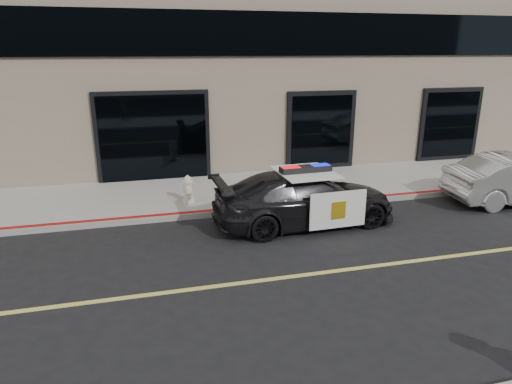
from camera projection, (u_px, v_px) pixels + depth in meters
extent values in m
plane|color=black|center=(233.00, 284.00, 8.25)|extent=(120.00, 120.00, 0.00)
cube|color=gray|center=(195.00, 194.00, 13.07)|extent=(60.00, 3.50, 0.15)
imported|color=black|center=(305.00, 198.00, 10.92)|extent=(2.14, 4.56, 1.28)
cube|color=white|center=(338.00, 210.00, 10.21)|extent=(1.37, 0.09, 0.85)
cube|color=white|center=(306.00, 187.00, 11.89)|extent=(1.37, 0.09, 0.85)
cube|color=white|center=(305.00, 172.00, 10.73)|extent=(1.34, 1.59, 0.02)
cube|color=gold|center=(339.00, 210.00, 10.19)|extent=(0.34, 0.02, 0.41)
cube|color=black|center=(306.00, 169.00, 10.71)|extent=(1.24, 0.37, 0.15)
cube|color=red|center=(291.00, 170.00, 10.60)|extent=(0.44, 0.29, 0.14)
cube|color=#0C19CC|center=(320.00, 167.00, 10.81)|extent=(0.44, 0.29, 0.14)
cylinder|color=beige|center=(189.00, 200.00, 12.23)|extent=(0.33, 0.33, 0.07)
cylinder|color=beige|center=(188.00, 191.00, 12.15)|extent=(0.24, 0.24, 0.46)
cylinder|color=beige|center=(188.00, 182.00, 12.08)|extent=(0.28, 0.28, 0.05)
sphere|color=beige|center=(188.00, 180.00, 12.06)|extent=(0.21, 0.21, 0.21)
cylinder|color=beige|center=(187.00, 176.00, 12.03)|extent=(0.06, 0.06, 0.06)
cylinder|color=beige|center=(187.00, 187.00, 12.27)|extent=(0.12, 0.11, 0.12)
cylinder|color=beige|center=(189.00, 190.00, 11.99)|extent=(0.12, 0.11, 0.12)
cylinder|color=beige|center=(189.00, 193.00, 11.98)|extent=(0.16, 0.13, 0.16)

